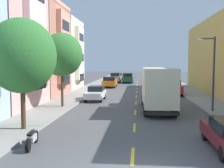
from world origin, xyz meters
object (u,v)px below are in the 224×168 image
(delivery_box_truck, at_px, (158,87))
(parked_suv_red, at_px, (172,87))
(street_tree_nearest, at_px, (22,56))
(parked_suv_champagne, at_px, (116,77))
(parked_hatchback_black, at_px, (158,78))
(moving_forest_sedan, at_px, (128,78))
(street_lamp, at_px, (212,68))
(parked_pickup_orange, at_px, (110,82))
(parked_wagon_charcoal, at_px, (119,76))
(parked_hatchback_white, at_px, (96,93))
(street_tree_second, at_px, (62,55))
(parked_motorcycle, at_px, (32,138))
(parked_wagon_silver, at_px, (165,84))

(delivery_box_truck, bearing_deg, parked_suv_red, 77.34)
(street_tree_nearest, relative_size, parked_suv_champagne, 1.31)
(parked_hatchback_black, height_order, moving_forest_sedan, moving_forest_sedan)
(street_lamp, xyz_separation_m, parked_hatchback_black, (-1.60, 35.90, -2.82))
(street_tree_nearest, distance_m, parked_pickup_orange, 28.29)
(parked_pickup_orange, bearing_deg, parked_wagon_charcoal, 89.73)
(street_lamp, distance_m, moving_forest_sedan, 31.60)
(street_lamp, distance_m, parked_hatchback_white, 12.10)
(delivery_box_truck, xyz_separation_m, parked_pickup_orange, (-6.15, 20.70, -1.16))
(delivery_box_truck, bearing_deg, parked_pickup_orange, 106.54)
(street_lamp, bearing_deg, parked_suv_red, 97.53)
(street_tree_second, height_order, parked_hatchback_white, street_tree_second)
(parked_motorcycle, bearing_deg, street_tree_nearest, 120.53)
(parked_suv_red, xyz_separation_m, parked_hatchback_white, (-8.60, -5.85, -0.23))
(parked_wagon_charcoal, distance_m, parked_motorcycle, 49.00)
(delivery_box_truck, relative_size, parked_wagon_charcoal, 1.63)
(delivery_box_truck, bearing_deg, parked_suv_champagne, 101.04)
(street_lamp, distance_m, parked_wagon_charcoal, 40.67)
(delivery_box_truck, distance_m, parked_suv_champagne, 32.07)
(parked_suv_champagne, height_order, parked_wagon_charcoal, parked_suv_champagne)
(street_tree_second, height_order, parked_suv_red, street_tree_second)
(street_tree_nearest, xyz_separation_m, parked_hatchback_white, (2.17, 12.87, -3.59))
(parked_suv_red, relative_size, parked_hatchback_white, 1.20)
(parked_suv_champagne, height_order, parked_wagon_silver, parked_suv_champagne)
(parked_hatchback_white, relative_size, moving_forest_sedan, 0.84)
(street_tree_second, distance_m, parked_motorcycle, 11.71)
(street_tree_nearest, height_order, moving_forest_sedan, street_tree_nearest)
(parked_motorcycle, bearing_deg, delivery_box_truck, 56.99)
(street_tree_second, relative_size, parked_wagon_charcoal, 1.35)
(street_tree_nearest, distance_m, parked_hatchback_black, 44.30)
(street_lamp, relative_size, parked_wagon_silver, 1.23)
(street_tree_second, relative_size, parked_hatchback_black, 1.59)
(street_tree_nearest, relative_size, moving_forest_sedan, 1.33)
(street_lamp, distance_m, parked_hatchback_black, 36.05)
(parked_suv_champagne, relative_size, parked_wagon_silver, 1.03)
(parked_motorcycle, bearing_deg, street_lamp, 42.32)
(parked_suv_champagne, distance_m, parked_pickup_orange, 10.76)
(delivery_box_truck, height_order, parked_hatchback_white, delivery_box_truck)
(street_tree_second, distance_m, parked_pickup_orange, 20.46)
(street_tree_nearest, relative_size, parked_wagon_charcoal, 1.35)
(street_tree_second, distance_m, parked_suv_champagne, 31.04)
(parked_wagon_silver, bearing_deg, street_lamp, -84.97)
(parked_hatchback_black, distance_m, parked_wagon_silver, 16.70)
(street_lamp, bearing_deg, parked_hatchback_white, 149.69)
(street_tree_second, bearing_deg, delivery_box_truck, -4.87)
(parked_wagon_silver, bearing_deg, delivery_box_truck, -97.36)
(parked_wagon_charcoal, height_order, moving_forest_sedan, moving_forest_sedan)
(street_tree_nearest, xyz_separation_m, parked_suv_red, (10.77, 18.72, -3.36))
(parked_hatchback_black, bearing_deg, parked_suv_red, -89.89)
(street_lamp, height_order, parked_suv_champagne, street_lamp)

